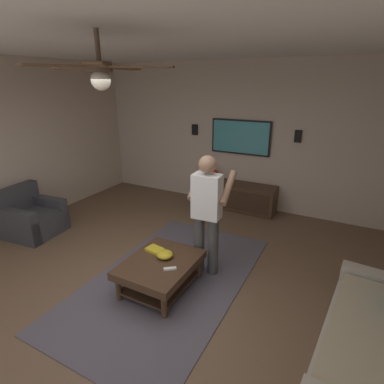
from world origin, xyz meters
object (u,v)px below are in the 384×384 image
media_console (233,196)px  vase_round (213,174)px  remote_white (170,269)px  wall_speaker_left (298,136)px  ceiling_fan (100,71)px  armchair (32,218)px  coffee_table (160,268)px  person_standing (207,209)px  couch (381,354)px  wall_speaker_right (195,130)px  tv (240,137)px  bowl (165,254)px  book (155,250)px

media_console → vase_round: vase_round is taller
remote_white → wall_speaker_left: (3.25, -0.76, 1.13)m
wall_speaker_left → ceiling_fan: (-3.85, 0.99, 1.02)m
wall_speaker_left → media_console: bearing=103.1°
armchair → coffee_table: bearing=-11.2°
media_console → person_standing: 2.42m
couch → vase_round: size_ratio=8.97×
wall_speaker_left → wall_speaker_right: bearing=90.0°
tv → wall_speaker_left: tv is taller
tv → armchair: bearing=-42.5°
bowl → wall_speaker_left: size_ratio=0.92×
armchair → ceiling_fan: 3.70m
bowl → tv: bearing=2.5°
tv → bowl: (-3.04, -0.13, -0.99)m
bowl → book: (0.08, 0.20, -0.03)m
armchair → book: bearing=-7.9°
tv → ceiling_fan: size_ratio=1.01×
armchair → vase_round: bearing=44.9°
tv → ceiling_fan: 4.00m
person_standing → wall_speaker_right: (2.53, 1.49, 0.58)m
book → wall_speaker_left: 3.39m
coffee_table → vase_round: (2.94, 0.61, 0.36)m
wall_speaker_left → ceiling_fan: 4.11m
couch → coffee_table: couch is taller
coffee_table → media_console: 2.90m
armchair → person_standing: bearing=0.6°
wall_speaker_left → couch: bearing=-157.5°
vase_round → remote_white: bearing=-165.0°
media_console → bowl: 2.81m
remote_white → wall_speaker_right: bearing=-104.6°
wall_speaker_left → wall_speaker_right: 2.12m
media_console → book: 2.73m
remote_white → coffee_table: bearing=-63.2°
tv → ceiling_fan: (-3.84, -0.10, 1.12)m
media_console → book: media_console is taller
vase_round → ceiling_fan: ceiling_fan is taller
bowl → wall_speaker_right: size_ratio=0.92×
person_standing → book: size_ratio=7.45×
couch → wall_speaker_left: (3.36, 1.39, 1.22)m
wall_speaker_right → ceiling_fan: (-3.85, -1.13, 1.05)m
media_console → vase_round: size_ratio=7.73×
bowl → ceiling_fan: ceiling_fan is taller
armchair → couch: bearing=-11.4°
tv → book: bearing=-1.4°
couch → tv: (3.35, 2.48, 1.12)m
remote_white → book: bearing=-71.4°
ceiling_fan → couch: bearing=-78.4°
couch → bowl: (0.30, 2.35, 0.13)m
ceiling_fan → armchair: bearing=71.2°
wall_speaker_right → bowl: bearing=-159.2°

